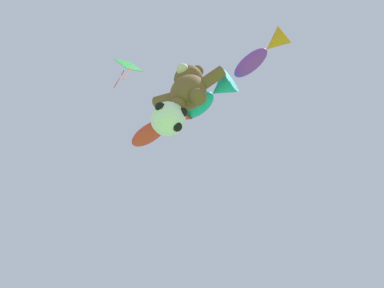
# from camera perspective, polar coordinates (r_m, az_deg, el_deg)

# --- Properties ---
(teddy_bear_kite) EXTENTS (2.39, 1.05, 2.43)m
(teddy_bear_kite) POSITION_cam_1_polar(r_m,az_deg,el_deg) (11.32, -0.59, 8.57)
(teddy_bear_kite) COLOR brown
(soccer_ball_kite) EXTENTS (1.07, 1.07, 0.99)m
(soccer_ball_kite) POSITION_cam_1_polar(r_m,az_deg,el_deg) (10.29, -3.60, 3.84)
(soccer_ball_kite) COLOR white
(fish_kite_violet) EXTENTS (1.94, 1.07, 0.63)m
(fish_kite_violet) POSITION_cam_1_polar(r_m,az_deg,el_deg) (11.54, 10.74, 13.53)
(fish_kite_violet) COLOR purple
(fish_kite_teal) EXTENTS (2.09, 1.13, 0.83)m
(fish_kite_teal) POSITION_cam_1_polar(r_m,az_deg,el_deg) (11.82, 2.60, 7.26)
(fish_kite_teal) COLOR #19ADB2
(fish_kite_crimson) EXTENTS (2.31, 1.04, 0.76)m
(fish_kite_crimson) POSITION_cam_1_polar(r_m,az_deg,el_deg) (12.22, -4.56, 2.96)
(fish_kite_crimson) COLOR red
(diamond_kite) EXTENTS (0.75, 0.96, 2.81)m
(diamond_kite) POSITION_cam_1_polar(r_m,az_deg,el_deg) (14.86, -9.77, 11.49)
(diamond_kite) COLOR green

